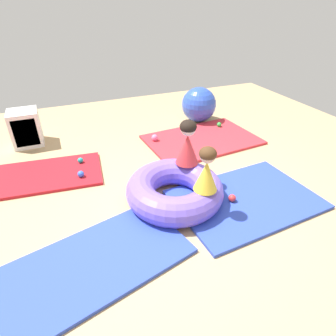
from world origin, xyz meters
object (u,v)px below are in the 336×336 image
(child_in_red, at_px, (188,143))
(storage_cube, at_px, (26,128))
(play_ball_red, at_px, (232,198))
(child_in_yellow, at_px, (207,170))
(exercise_ball_large, at_px, (199,105))
(inflatable_cushion, at_px, (175,190))
(play_ball_teal, at_px, (80,160))
(play_ball_pink, at_px, (155,138))
(play_ball_green, at_px, (219,125))
(play_ball_blue, at_px, (81,174))

(child_in_red, distance_m, storage_cube, 2.76)
(play_ball_red, xyz_separation_m, storage_cube, (-2.19, 2.57, 0.20))
(child_in_yellow, bearing_deg, exercise_ball_large, -25.31)
(inflatable_cushion, height_order, exercise_ball_large, exercise_ball_large)
(play_ball_teal, relative_size, play_ball_pink, 0.73)
(play_ball_teal, bearing_deg, play_ball_red, -46.33)
(play_ball_green, bearing_deg, play_ball_pink, -175.79)
(child_in_red, xyz_separation_m, play_ball_pink, (0.05, 1.29, -0.51))
(play_ball_blue, bearing_deg, play_ball_teal, 83.21)
(child_in_yellow, distance_m, storage_cube, 3.16)
(inflatable_cushion, bearing_deg, exercise_ball_large, 56.21)
(play_ball_red, bearing_deg, play_ball_green, 62.78)
(inflatable_cushion, distance_m, play_ball_pink, 1.58)
(play_ball_green, height_order, play_ball_blue, play_ball_blue)
(inflatable_cushion, bearing_deg, child_in_red, 43.56)
(inflatable_cushion, xyz_separation_m, play_ball_green, (1.60, 1.64, -0.09))
(inflatable_cushion, xyz_separation_m, play_ball_teal, (-0.90, 1.28, -0.09))
(play_ball_red, relative_size, play_ball_blue, 1.01)
(inflatable_cushion, xyz_separation_m, play_ball_pink, (0.32, 1.55, -0.07))
(child_in_red, relative_size, play_ball_green, 6.69)
(play_ball_blue, distance_m, exercise_ball_large, 2.68)
(child_in_yellow, relative_size, exercise_ball_large, 0.77)
(play_ball_green, distance_m, play_ball_blue, 2.65)
(child_in_red, relative_size, play_ball_pink, 5.20)
(inflatable_cushion, xyz_separation_m, play_ball_red, (0.60, -0.30, -0.08))
(child_in_yellow, relative_size, child_in_red, 0.90)
(play_ball_green, xyz_separation_m, play_ball_teal, (-2.50, -0.36, -0.00))
(inflatable_cushion, height_order, child_in_red, child_in_red)
(child_in_yellow, height_order, child_in_red, child_in_red)
(child_in_red, xyz_separation_m, play_ball_teal, (-1.18, 1.02, -0.52))
(child_in_red, distance_m, play_ball_green, 1.98)
(child_in_yellow, relative_size, play_ball_blue, 5.75)
(child_in_yellow, bearing_deg, play_ball_green, -34.21)
(inflatable_cushion, distance_m, play_ball_teal, 1.57)
(play_ball_green, xyz_separation_m, play_ball_pink, (-1.28, -0.09, 0.01))
(inflatable_cushion, relative_size, child_in_red, 2.05)
(play_ball_green, height_order, play_ball_red, play_ball_red)
(exercise_ball_large, xyz_separation_m, storage_cube, (-3.01, 0.14, -0.04))
(play_ball_red, bearing_deg, play_ball_pink, 98.58)
(child_in_red, relative_size, exercise_ball_large, 0.85)
(play_ball_green, bearing_deg, child_in_red, -133.76)
(child_in_red, bearing_deg, storage_cube, -134.74)
(storage_cube, bearing_deg, child_in_red, -47.20)
(child_in_red, bearing_deg, play_ball_green, 138.70)
(child_in_red, xyz_separation_m, play_ball_red, (0.32, -0.56, -0.52))
(child_in_yellow, bearing_deg, play_ball_red, -86.13)
(play_ball_red, distance_m, play_ball_pink, 1.87)
(play_ball_green, xyz_separation_m, play_ball_blue, (-2.55, -0.74, 0.00))
(exercise_ball_large, bearing_deg, child_in_yellow, -116.38)
(child_in_red, relative_size, play_ball_teal, 7.16)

